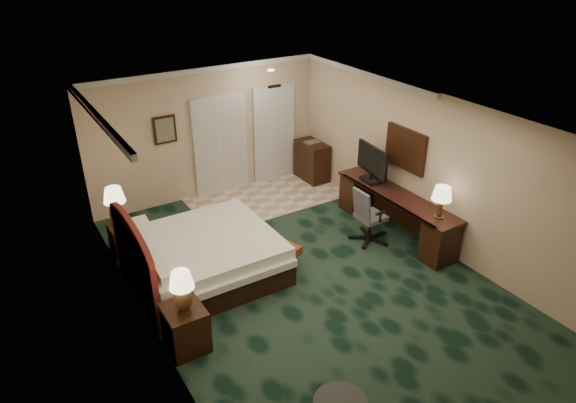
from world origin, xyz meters
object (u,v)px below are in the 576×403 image
lamp_far (116,206)px  tv (372,164)px  lamp_near (182,292)px  bed_bench (268,250)px  nightstand_far (124,238)px  bed (206,257)px  minibar (312,161)px  desk_chair (371,214)px  desk (395,214)px  nightstand_near (185,328)px

lamp_far → tv: bearing=-16.7°
lamp_near → bed_bench: size_ratio=0.52×
nightstand_far → lamp_far: 0.61m
bed → tv: bearing=1.9°
bed_bench → minibar: 3.44m
lamp_near → lamp_far: 2.89m
lamp_near → minibar: 5.77m
desk_chair → desk: bearing=-2.1°
tv → desk_chair: tv is taller
nightstand_near → desk_chair: 3.95m
minibar → nightstand_near: bearing=-141.1°
tv → desk: bearing=-80.1°
desk → minibar: (0.04, 2.78, 0.04)m
nightstand_near → lamp_far: bearing=91.4°
lamp_near → bed_bench: (1.96, 1.29, -0.74)m
bed → tv: 3.56m
tv → desk_chair: 1.04m
lamp_far → minibar: (4.51, 0.76, -0.45)m
nightstand_far → desk_chair: desk_chair is taller
nightstand_far → bed_bench: size_ratio=0.46×
lamp_near → nightstand_near: bearing=92.6°
desk_chair → minibar: (0.59, 2.76, -0.09)m
minibar → bed_bench: bearing=-136.5°
tv → minibar: tv is taller
desk_chair → nightstand_far: bearing=153.7°
minibar → lamp_far: bearing=-170.4°
nightstand_near → bed_bench: bearing=32.2°
nightstand_far → minibar: 4.56m
nightstand_near → tv: size_ratio=0.70×
nightstand_far → lamp_near: (0.04, -2.85, 0.67)m
lamp_near → nightstand_far: bearing=90.8°
lamp_near → desk: 4.53m
bed_bench → lamp_far: bearing=120.4°
nightstand_near → bed: bearing=56.7°
lamp_near → bed_bench: bearing=33.4°
minibar → lamp_near: bearing=-140.6°
nightstand_near → minibar: 5.72m
lamp_near → lamp_far: bearing=91.4°
nightstand_near → desk_chair: size_ratio=0.60×
nightstand_far → tv: (4.41, -1.29, 0.87)m
lamp_far → tv: 4.64m
nightstand_far → tv: size_ratio=0.60×
nightstand_near → desk_chair: (3.86, 0.84, 0.21)m
bed_bench → tv: (2.41, 0.26, 0.95)m
nightstand_far → lamp_near: size_ratio=0.89×
bed_bench → desk_chair: size_ratio=1.11×
bed → nightstand_near: 1.66m
lamp_far → bed_bench: size_ratio=0.59×
desk → tv: tv is taller
nightstand_far → desk: 4.87m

